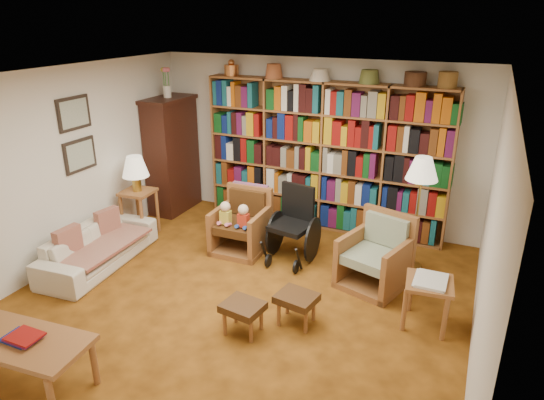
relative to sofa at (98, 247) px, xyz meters
The scene contains 23 objects.
floor 2.07m from the sofa, ahead, with size 5.00×5.00×0.00m, color #965617.
ceiling 3.04m from the sofa, ahead, with size 5.00×5.00×0.00m, color silver.
wall_back 3.40m from the sofa, 50.97° to the left, with size 5.00×5.00×0.00m, color silver.
wall_front 3.36m from the sofa, 50.33° to the right, with size 5.00×5.00×0.00m, color silver.
wall_left 1.09m from the sofa, behind, with size 5.00×5.00×0.00m, color silver.
wall_right 4.66m from the sofa, ahead, with size 5.00×5.00×0.00m, color silver.
bookshelf 3.39m from the sofa, 46.33° to the left, with size 3.60×0.30×2.42m.
curio_cabinet 2.16m from the sofa, 95.77° to the left, with size 0.50×0.95×2.40m.
framed_pictures 1.47m from the sofa, 142.51° to the left, with size 0.03×0.52×0.97m.
sofa is the anchor object (origin of this frame).
sofa_throw 0.07m from the sofa, ahead, with size 0.68×1.27×0.04m, color #C2A98D.
cushion_left 0.42m from the sofa, 110.38° to the left, with size 0.11×0.34×0.34m, color maroon.
cushion_right 0.42m from the sofa, 110.38° to the right, with size 0.11×0.36×0.36m, color maroon.
side_table_lamp 1.02m from the sofa, 95.81° to the left, with size 0.47×0.47×0.68m.
table_lamp 1.26m from the sofa, 95.81° to the left, with size 0.38×0.38×0.52m.
armchair_leather 1.93m from the sofa, 38.40° to the left, with size 0.70×0.75×0.87m.
armchair_sage 3.54m from the sofa, 16.76° to the left, with size 0.91×0.92×0.88m.
wheelchair 2.56m from the sofa, 28.62° to the left, with size 0.57×0.79×0.99m.
floor_lamp 4.21m from the sofa, 23.10° to the left, with size 0.39×0.39×1.48m.
side_table_papers 4.10m from the sofa, ahead, with size 0.52×0.52×0.55m.
footstool_a 2.44m from the sofa, 12.55° to the right, with size 0.44×0.39×0.34m.
footstool_b 2.83m from the sofa, ahead, with size 0.45×0.41×0.34m.
coffee_table 2.21m from the sofa, 62.84° to the right, with size 1.17×0.66×0.52m.
Camera 1 is at (2.31, -4.27, 3.10)m, focal length 32.00 mm.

